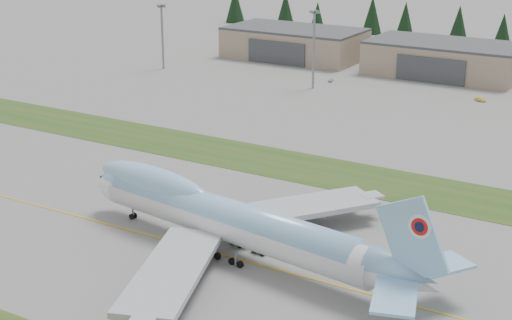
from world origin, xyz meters
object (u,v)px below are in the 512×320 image
Objects in this scene: boeing_747_freighter at (228,219)px; hangar_left at (294,43)px; hangar_center at (444,59)px; service_vehicle_a at (331,81)px; service_vehicle_b at (480,101)px.

hangar_left is (-67.68, 148.79, -0.68)m from boeing_747_freighter.
hangar_left is at bearing 180.00° from hangar_center.
service_vehicle_a is at bearing -44.62° from hangar_left.
boeing_747_freighter is at bearing -166.71° from service_vehicle_b.
hangar_center is 15.65× the size of service_vehicle_a.
service_vehicle_a is (-27.25, -27.39, -5.39)m from hangar_center.
hangar_left is at bearing 86.29° from service_vehicle_b.
service_vehicle_a is at bearing 116.35° from boeing_747_freighter.
hangar_left is 15.65× the size of service_vehicle_a.
hangar_center is 39.01m from service_vehicle_a.
hangar_left is 1.00× the size of hangar_center.
hangar_left is 39.36m from service_vehicle_a.
hangar_center reaches higher than service_vehicle_a.
service_vehicle_b is (7.50, 120.58, -6.07)m from boeing_747_freighter.
boeing_747_freighter is 1.46× the size of hangar_left.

